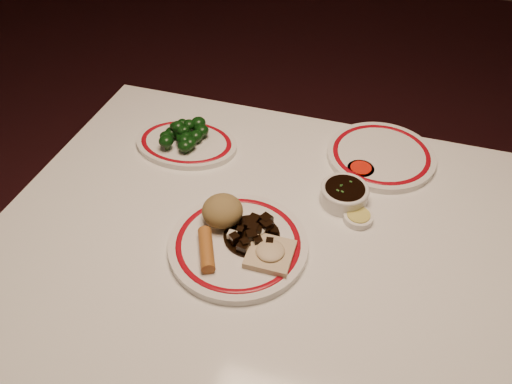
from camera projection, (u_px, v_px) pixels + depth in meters
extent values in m
cube|color=white|center=(277.00, 244.00, 1.05)|extent=(1.20, 0.90, 0.04)
cylinder|color=black|center=(153.00, 198.00, 1.70)|extent=(0.06, 0.06, 0.71)
cylinder|color=black|center=(486.00, 274.00, 1.46)|extent=(0.06, 0.06, 0.71)
cylinder|color=white|center=(238.00, 245.00, 1.01)|extent=(0.29, 0.29, 0.02)
torus|color=maroon|center=(238.00, 242.00, 1.01)|extent=(0.25, 0.25, 0.00)
ellipsoid|color=olive|center=(223.00, 211.00, 1.03)|extent=(0.09, 0.09, 0.06)
cylinder|color=#B56D2C|center=(206.00, 249.00, 0.98)|extent=(0.07, 0.10, 0.03)
cube|color=beige|center=(270.00, 254.00, 0.98)|extent=(0.09, 0.09, 0.01)
ellipsoid|color=beige|center=(270.00, 251.00, 0.97)|extent=(0.06, 0.06, 0.02)
cylinder|color=black|center=(252.00, 236.00, 1.02)|extent=(0.12, 0.12, 0.00)
cube|color=black|center=(244.00, 247.00, 0.98)|extent=(0.02, 0.02, 0.02)
cube|color=black|center=(237.00, 220.00, 1.03)|extent=(0.02, 0.02, 0.02)
cube|color=black|center=(258.00, 231.00, 1.01)|extent=(0.02, 0.02, 0.02)
cube|color=black|center=(251.00, 225.00, 1.02)|extent=(0.03, 0.03, 0.02)
cube|color=black|center=(266.00, 220.00, 1.02)|extent=(0.03, 0.03, 0.02)
cube|color=black|center=(266.00, 225.00, 1.02)|extent=(0.03, 0.03, 0.02)
cube|color=black|center=(252.00, 236.00, 1.00)|extent=(0.03, 0.03, 0.02)
cube|color=black|center=(240.00, 231.00, 1.01)|extent=(0.01, 0.01, 0.01)
cube|color=black|center=(234.00, 238.00, 0.99)|extent=(0.02, 0.02, 0.02)
cube|color=black|center=(233.00, 238.00, 1.00)|extent=(0.02, 0.02, 0.01)
cube|color=black|center=(267.00, 220.00, 1.03)|extent=(0.03, 0.03, 0.02)
cube|color=black|center=(267.00, 229.00, 1.02)|extent=(0.02, 0.02, 0.02)
cube|color=black|center=(250.00, 226.00, 1.02)|extent=(0.02, 0.02, 0.02)
cube|color=black|center=(245.00, 243.00, 0.98)|extent=(0.02, 0.02, 0.02)
cube|color=black|center=(270.00, 242.00, 0.99)|extent=(0.02, 0.02, 0.01)
cube|color=black|center=(274.00, 232.00, 1.02)|extent=(0.02, 0.02, 0.01)
cube|color=black|center=(253.00, 229.00, 1.01)|extent=(0.02, 0.02, 0.02)
cube|color=black|center=(258.00, 241.00, 0.99)|extent=(0.02, 0.02, 0.02)
cube|color=black|center=(254.00, 220.00, 1.03)|extent=(0.02, 0.02, 0.02)
cube|color=beige|center=(261.00, 232.00, 1.01)|extent=(0.02, 0.02, 0.01)
cube|color=beige|center=(232.00, 235.00, 1.00)|extent=(0.02, 0.02, 0.01)
torus|color=maroon|center=(186.00, 141.00, 1.26)|extent=(0.23, 0.23, 0.00)
cylinder|color=#23471C|center=(183.00, 144.00, 1.24)|extent=(0.01, 0.01, 0.01)
ellipsoid|color=black|center=(182.00, 139.00, 1.23)|extent=(0.03, 0.03, 0.02)
cylinder|color=#23471C|center=(196.00, 141.00, 1.25)|extent=(0.01, 0.01, 0.01)
ellipsoid|color=black|center=(196.00, 136.00, 1.24)|extent=(0.04, 0.04, 0.03)
cylinder|color=#23471C|center=(167.00, 147.00, 1.23)|extent=(0.01, 0.01, 0.01)
ellipsoid|color=black|center=(166.00, 141.00, 1.22)|extent=(0.04, 0.04, 0.03)
cylinder|color=#23471C|center=(183.00, 127.00, 1.29)|extent=(0.01, 0.01, 0.01)
ellipsoid|color=black|center=(182.00, 123.00, 1.28)|extent=(0.03, 0.03, 0.02)
cylinder|color=#23471C|center=(166.00, 140.00, 1.25)|extent=(0.01, 0.01, 0.01)
ellipsoid|color=black|center=(166.00, 136.00, 1.25)|extent=(0.03, 0.03, 0.02)
cylinder|color=#23471C|center=(190.00, 148.00, 1.23)|extent=(0.01, 0.01, 0.01)
ellipsoid|color=black|center=(190.00, 143.00, 1.22)|extent=(0.03, 0.03, 0.03)
cylinder|color=#23471C|center=(202.00, 136.00, 1.27)|extent=(0.01, 0.01, 0.01)
ellipsoid|color=black|center=(202.00, 130.00, 1.25)|extent=(0.03, 0.03, 0.03)
cylinder|color=#23471C|center=(186.00, 135.00, 1.27)|extent=(0.01, 0.01, 0.01)
ellipsoid|color=black|center=(186.00, 130.00, 1.26)|extent=(0.03, 0.03, 0.02)
cylinder|color=#23471C|center=(186.00, 140.00, 1.25)|extent=(0.01, 0.01, 0.01)
ellipsoid|color=black|center=(186.00, 135.00, 1.24)|extent=(0.03, 0.03, 0.03)
cylinder|color=#23471C|center=(181.00, 137.00, 1.26)|extent=(0.01, 0.01, 0.02)
ellipsoid|color=black|center=(180.00, 131.00, 1.25)|extent=(0.03, 0.03, 0.03)
cylinder|color=#23471C|center=(173.00, 137.00, 1.26)|extent=(0.01, 0.01, 0.01)
ellipsoid|color=black|center=(172.00, 132.00, 1.25)|extent=(0.03, 0.03, 0.03)
cylinder|color=#23471C|center=(183.00, 142.00, 1.25)|extent=(0.01, 0.01, 0.01)
ellipsoid|color=black|center=(183.00, 137.00, 1.24)|extent=(0.03, 0.03, 0.03)
cylinder|color=#23471C|center=(186.00, 151.00, 1.22)|extent=(0.01, 0.01, 0.01)
ellipsoid|color=black|center=(185.00, 146.00, 1.21)|extent=(0.04, 0.04, 0.03)
cylinder|color=#23471C|center=(185.00, 140.00, 1.25)|extent=(0.01, 0.01, 0.01)
ellipsoid|color=black|center=(185.00, 135.00, 1.24)|extent=(0.04, 0.04, 0.03)
cylinder|color=#23471C|center=(199.00, 131.00, 1.28)|extent=(0.01, 0.01, 0.01)
ellipsoid|color=black|center=(198.00, 126.00, 1.27)|extent=(0.03, 0.03, 0.03)
cylinder|color=#23471C|center=(199.00, 129.00, 1.28)|extent=(0.01, 0.01, 0.02)
ellipsoid|color=black|center=(198.00, 123.00, 1.27)|extent=(0.04, 0.04, 0.03)
ellipsoid|color=black|center=(182.00, 130.00, 1.23)|extent=(0.03, 0.03, 0.02)
ellipsoid|color=black|center=(184.00, 140.00, 1.21)|extent=(0.03, 0.03, 0.02)
ellipsoid|color=black|center=(184.00, 130.00, 1.23)|extent=(0.02, 0.02, 0.02)
ellipsoid|color=black|center=(178.00, 126.00, 1.24)|extent=(0.03, 0.03, 0.03)
ellipsoid|color=black|center=(186.00, 136.00, 1.23)|extent=(0.03, 0.03, 0.02)
ellipsoid|color=black|center=(175.00, 126.00, 1.24)|extent=(0.03, 0.03, 0.02)
ellipsoid|color=black|center=(189.00, 125.00, 1.26)|extent=(0.03, 0.03, 0.03)
ellipsoid|color=black|center=(185.00, 132.00, 1.24)|extent=(0.03, 0.03, 0.02)
cylinder|color=white|center=(344.00, 195.00, 1.11)|extent=(0.11, 0.11, 0.04)
cylinder|color=black|center=(345.00, 188.00, 1.09)|extent=(0.09, 0.09, 0.00)
cylinder|color=white|center=(360.00, 171.00, 1.19)|extent=(0.06, 0.06, 0.02)
cylinder|color=red|center=(361.00, 168.00, 1.18)|extent=(0.05, 0.05, 0.00)
cylinder|color=white|center=(358.00, 218.00, 1.07)|extent=(0.06, 0.06, 0.02)
cylinder|color=#CAC053|center=(359.00, 215.00, 1.07)|extent=(0.05, 0.05, 0.00)
cylinder|color=white|center=(381.00, 156.00, 1.23)|extent=(0.30, 0.30, 0.02)
torus|color=maroon|center=(381.00, 153.00, 1.22)|extent=(0.26, 0.26, 0.00)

